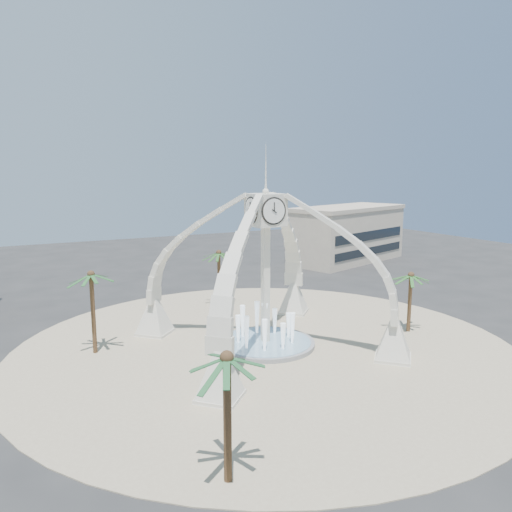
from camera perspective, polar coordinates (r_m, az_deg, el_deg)
name	(u,v)px	position (r m, az deg, el deg)	size (l,w,h in m)	color
ground	(265,346)	(41.10, 1.06, -10.25)	(140.00, 140.00, 0.00)	#282828
plaza	(265,346)	(41.09, 1.06, -10.21)	(40.00, 40.00, 0.06)	tan
clock_tower	(265,268)	(39.35, 1.09, -1.33)	(17.94, 17.94, 16.30)	silver
fountain	(265,343)	(41.00, 1.06, -9.87)	(8.00, 8.00, 3.62)	#949497
building_ne	(348,234)	(79.25, 10.44, 2.52)	(21.87, 14.17, 8.60)	beige
palm_east	(411,276)	(45.26, 17.30, -2.19)	(4.74, 4.74, 5.79)	brown
palm_west	(91,276)	(39.84, -18.34, -2.16)	(3.94, 3.94, 6.97)	brown
palm_north	(219,254)	(51.37, -4.28, 0.28)	(3.82, 3.82, 6.40)	brown
palm_south	(227,360)	(22.32, -3.36, -11.74)	(4.44, 4.44, 6.72)	brown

